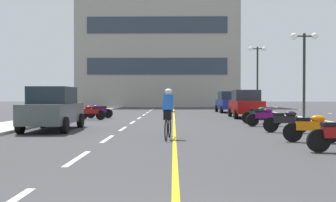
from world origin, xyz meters
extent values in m
plane|color=#38383A|center=(0.00, 21.00, 0.00)|extent=(140.00, 140.00, 0.00)
cube|color=#B7B2A8|center=(-7.20, 24.00, 0.06)|extent=(2.40, 72.00, 0.12)
cube|color=#B7B2A8|center=(7.20, 24.00, 0.06)|extent=(2.40, 72.00, 0.12)
cube|color=silver|center=(-2.00, 6.00, 0.00)|extent=(0.14, 2.20, 0.01)
cube|color=silver|center=(-2.00, 10.00, 0.00)|extent=(0.14, 2.20, 0.01)
cube|color=silver|center=(-2.00, 14.00, 0.00)|extent=(0.14, 2.20, 0.01)
cube|color=silver|center=(-2.00, 18.00, 0.00)|extent=(0.14, 2.20, 0.01)
cube|color=silver|center=(-2.00, 22.00, 0.00)|extent=(0.14, 2.20, 0.01)
cube|color=silver|center=(-2.00, 26.00, 0.00)|extent=(0.14, 2.20, 0.01)
cube|color=silver|center=(-2.00, 30.00, 0.00)|extent=(0.14, 2.20, 0.01)
cube|color=silver|center=(-2.00, 34.00, 0.00)|extent=(0.14, 2.20, 0.01)
cube|color=silver|center=(-2.00, 38.00, 0.00)|extent=(0.14, 2.20, 0.01)
cube|color=silver|center=(-2.00, 42.00, 0.00)|extent=(0.14, 2.20, 0.01)
cube|color=silver|center=(-2.00, 46.00, 0.00)|extent=(0.14, 2.20, 0.01)
cube|color=gold|center=(0.25, 24.00, 0.00)|extent=(0.12, 66.00, 0.01)
cube|color=#9E998E|center=(-1.82, 48.75, 8.53)|extent=(20.74, 7.50, 17.06)
cube|color=#2D3847|center=(-1.82, 44.95, 5.12)|extent=(17.42, 0.10, 2.05)
cube|color=#2D3847|center=(-1.82, 44.95, 10.23)|extent=(17.42, 0.10, 2.05)
cylinder|color=black|center=(7.26, 17.99, 2.46)|extent=(0.14, 0.14, 4.68)
cylinder|color=black|center=(7.26, 17.99, 4.65)|extent=(1.10, 0.08, 0.08)
sphere|color=white|center=(6.71, 17.99, 4.65)|extent=(0.36, 0.36, 0.36)
sphere|color=white|center=(7.81, 17.99, 4.65)|extent=(0.36, 0.36, 0.36)
cylinder|color=black|center=(7.06, 28.59, 2.77)|extent=(0.14, 0.14, 5.30)
cylinder|color=black|center=(7.06, 28.59, 5.27)|extent=(1.10, 0.08, 0.08)
sphere|color=white|center=(6.51, 28.59, 5.27)|extent=(0.36, 0.36, 0.36)
sphere|color=white|center=(7.61, 28.59, 5.27)|extent=(0.36, 0.36, 0.36)
cylinder|color=black|center=(-5.72, 14.56, 0.32)|extent=(0.24, 0.65, 0.64)
cylinder|color=black|center=(-4.02, 14.61, 0.32)|extent=(0.24, 0.65, 0.64)
cylinder|color=black|center=(-5.64, 11.76, 0.32)|extent=(0.24, 0.65, 0.64)
cylinder|color=black|center=(-3.94, 11.81, 0.32)|extent=(0.24, 0.65, 0.64)
cube|color=#4C5156|center=(-4.83, 13.18, 0.72)|extent=(1.81, 4.24, 0.80)
cube|color=#1E2833|center=(-4.83, 13.18, 1.47)|extent=(1.62, 2.24, 0.70)
cylinder|color=black|center=(4.13, 23.85, 0.32)|extent=(0.23, 0.64, 0.64)
cylinder|color=black|center=(5.83, 23.82, 0.32)|extent=(0.23, 0.64, 0.64)
cylinder|color=black|center=(4.09, 21.05, 0.32)|extent=(0.23, 0.64, 0.64)
cylinder|color=black|center=(5.79, 21.02, 0.32)|extent=(0.23, 0.64, 0.64)
cube|color=maroon|center=(4.96, 22.44, 0.72)|extent=(1.77, 4.23, 0.80)
cube|color=#1E2833|center=(4.96, 22.44, 1.47)|extent=(1.59, 2.22, 0.70)
cylinder|color=black|center=(4.09, 31.76, 0.32)|extent=(0.24, 0.65, 0.64)
cylinder|color=black|center=(5.79, 31.82, 0.32)|extent=(0.24, 0.65, 0.64)
cylinder|color=black|center=(4.19, 28.97, 0.32)|extent=(0.24, 0.65, 0.64)
cylinder|color=black|center=(5.88, 29.02, 0.32)|extent=(0.24, 0.65, 0.64)
cube|color=navy|center=(4.99, 30.39, 0.72)|extent=(1.84, 4.25, 0.80)
cube|color=#1E2833|center=(4.99, 30.39, 1.47)|extent=(1.63, 2.25, 0.70)
cylinder|color=black|center=(3.92, 7.00, 0.30)|extent=(0.60, 0.12, 0.60)
cube|color=black|center=(4.22, 7.01, 0.72)|extent=(0.45, 0.25, 0.10)
cylinder|color=black|center=(5.02, 8.99, 0.30)|extent=(0.61, 0.23, 0.60)
cylinder|color=black|center=(3.95, 9.23, 0.30)|extent=(0.61, 0.23, 0.60)
cube|color=orange|center=(4.48, 9.11, 0.52)|extent=(0.94, 0.47, 0.28)
ellipsoid|color=orange|center=(4.68, 9.06, 0.74)|extent=(0.48, 0.33, 0.22)
cube|color=black|center=(4.24, 9.16, 0.72)|extent=(0.48, 0.33, 0.10)
cylinder|color=silver|center=(5.02, 8.99, 0.90)|extent=(0.16, 0.59, 0.03)
cylinder|color=black|center=(5.12, 12.08, 0.30)|extent=(0.60, 0.26, 0.60)
cylinder|color=black|center=(4.06, 12.38, 0.30)|extent=(0.60, 0.26, 0.60)
cube|color=black|center=(4.59, 12.23, 0.52)|extent=(0.94, 0.52, 0.28)
ellipsoid|color=black|center=(4.78, 12.17, 0.74)|extent=(0.49, 0.35, 0.22)
cube|color=black|center=(4.35, 12.30, 0.72)|extent=(0.49, 0.35, 0.10)
cylinder|color=silver|center=(5.12, 12.08, 0.90)|extent=(0.19, 0.59, 0.03)
cylinder|color=black|center=(5.04, 15.42, 0.30)|extent=(0.61, 0.15, 0.60)
cylinder|color=black|center=(3.95, 15.33, 0.30)|extent=(0.61, 0.15, 0.60)
cube|color=#590C59|center=(4.49, 15.38, 0.52)|extent=(0.92, 0.35, 0.28)
ellipsoid|color=#590C59|center=(4.69, 15.39, 0.74)|extent=(0.46, 0.27, 0.22)
cube|color=black|center=(4.24, 15.36, 0.72)|extent=(0.46, 0.27, 0.10)
cylinder|color=silver|center=(5.04, 15.42, 0.90)|extent=(0.08, 0.60, 0.03)
cylinder|color=black|center=(5.16, 17.07, 0.30)|extent=(0.61, 0.17, 0.60)
cylinder|color=black|center=(4.07, 17.20, 0.30)|extent=(0.61, 0.17, 0.60)
cube|color=#0C4C19|center=(4.61, 17.14, 0.52)|extent=(0.93, 0.38, 0.28)
ellipsoid|color=#0C4C19|center=(4.81, 17.11, 0.74)|extent=(0.46, 0.29, 0.22)
cube|color=black|center=(4.37, 17.17, 0.72)|extent=(0.46, 0.29, 0.10)
cylinder|color=silver|center=(5.16, 17.07, 0.90)|extent=(0.10, 0.60, 0.03)
cylinder|color=black|center=(-5.22, 20.14, 0.30)|extent=(0.61, 0.15, 0.60)
cylinder|color=black|center=(-4.13, 20.05, 0.30)|extent=(0.61, 0.15, 0.60)
cube|color=maroon|center=(-4.68, 20.09, 0.52)|extent=(0.92, 0.35, 0.28)
ellipsoid|color=maroon|center=(-4.88, 20.11, 0.74)|extent=(0.46, 0.27, 0.22)
cube|color=black|center=(-4.43, 20.07, 0.72)|extent=(0.46, 0.27, 0.10)
cylinder|color=silver|center=(-5.22, 20.14, 0.90)|extent=(0.08, 0.60, 0.03)
cylinder|color=black|center=(-5.09, 21.76, 0.30)|extent=(0.61, 0.19, 0.60)
cylinder|color=black|center=(-4.00, 21.93, 0.30)|extent=(0.61, 0.19, 0.60)
cube|color=#590C59|center=(-4.55, 21.85, 0.52)|extent=(0.93, 0.42, 0.28)
ellipsoid|color=#590C59|center=(-4.74, 21.82, 0.74)|extent=(0.47, 0.31, 0.22)
cube|color=black|center=(-4.30, 21.89, 0.72)|extent=(0.47, 0.31, 0.10)
cylinder|color=silver|center=(-5.09, 21.76, 0.90)|extent=(0.12, 0.60, 0.03)
torus|color=black|center=(0.08, 10.60, 0.34)|extent=(0.11, 0.72, 0.72)
torus|color=black|center=(-0.02, 9.55, 0.34)|extent=(0.11, 0.72, 0.72)
cylinder|color=black|center=(0.03, 10.05, 0.64)|extent=(0.13, 0.95, 0.04)
cube|color=black|center=(0.02, 9.90, 0.86)|extent=(0.12, 0.21, 0.06)
cylinder|color=black|center=(0.07, 10.50, 0.89)|extent=(0.42, 0.07, 0.03)
cube|color=black|center=(0.02, 9.95, 0.79)|extent=(0.27, 0.38, 0.28)
cube|color=blue|center=(0.03, 10.10, 1.19)|extent=(0.36, 0.48, 0.61)
sphere|color=beige|center=(0.05, 10.23, 1.54)|extent=(0.20, 0.20, 0.20)
ellipsoid|color=white|center=(0.05, 10.23, 1.61)|extent=(0.24, 0.26, 0.16)
camera|label=1|loc=(0.22, -2.85, 1.45)|focal=41.21mm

